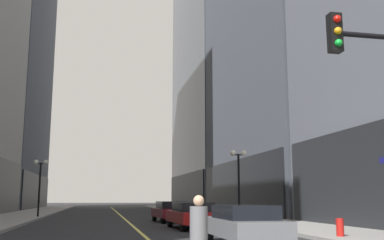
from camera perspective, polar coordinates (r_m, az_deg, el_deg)
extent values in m
plane|color=#262628|center=(40.96, -9.05, -11.88)|extent=(200.00, 200.00, 0.00)
cube|color=gray|center=(41.42, -20.75, -11.25)|extent=(4.50, 78.00, 0.15)
cube|color=gray|center=(42.15, 2.47, -11.83)|extent=(4.50, 78.00, 0.15)
cube|color=#E5D64C|center=(40.96, -9.05, -11.87)|extent=(0.16, 70.00, 0.01)
cube|color=black|center=(66.48, -19.24, -8.60)|extent=(0.50, 24.70, 4.69)
cube|color=black|center=(42.28, 5.74, -8.49)|extent=(0.50, 22.80, 5.00)
cube|color=#4C515B|center=(74.18, 5.30, 11.94)|extent=(15.68, 26.00, 58.01)
cube|color=black|center=(67.06, -0.76, -9.01)|extent=(0.50, 24.70, 5.00)
cube|color=slate|center=(15.25, 6.44, -13.38)|extent=(1.80, 4.61, 0.55)
cube|color=black|center=(15.01, 6.67, -11.62)|extent=(1.57, 2.58, 0.50)
cylinder|color=black|center=(16.62, 2.12, -14.09)|extent=(0.22, 0.64, 0.64)
cylinder|color=black|center=(17.04, 7.31, -13.91)|extent=(0.22, 0.64, 0.64)
cylinder|color=black|center=(14.03, 11.61, -14.69)|extent=(0.22, 0.64, 0.64)
cube|color=#B21919|center=(23.32, -0.07, -12.19)|extent=(1.99, 4.80, 0.55)
cube|color=black|center=(23.07, 0.07, -11.03)|extent=(1.71, 2.70, 0.50)
cylinder|color=black|center=(24.79, -2.82, -12.67)|extent=(0.24, 0.65, 0.64)
cylinder|color=black|center=(25.13, 0.89, -12.64)|extent=(0.24, 0.65, 0.64)
cylinder|color=black|center=(21.54, -1.18, -13.11)|extent=(0.24, 0.65, 0.64)
cylinder|color=black|center=(21.93, 3.05, -13.04)|extent=(0.24, 0.65, 0.64)
cube|color=maroon|center=(29.72, -2.82, -11.66)|extent=(1.95, 4.53, 0.55)
cube|color=black|center=(29.49, -2.73, -10.76)|extent=(1.65, 2.56, 0.50)
cylinder|color=black|center=(31.13, -4.79, -12.06)|extent=(0.25, 0.65, 0.64)
cylinder|color=black|center=(31.41, -2.00, -12.07)|extent=(0.25, 0.65, 0.64)
cylinder|color=black|center=(28.06, -3.75, -12.33)|extent=(0.25, 0.65, 0.64)
cylinder|color=black|center=(28.37, -0.66, -12.32)|extent=(0.25, 0.65, 0.64)
cylinder|color=slate|center=(8.72, 0.86, -12.93)|extent=(0.44, 0.44, 0.62)
sphere|color=tan|center=(8.70, 0.86, -10.21)|extent=(0.21, 0.21, 0.21)
cube|color=black|center=(10.75, 17.66, 10.47)|extent=(0.28, 0.24, 0.90)
sphere|color=red|center=(10.73, 17.95, 12.11)|extent=(0.17, 0.17, 0.17)
sphere|color=orange|center=(10.63, 18.03, 10.71)|extent=(0.17, 0.17, 0.17)
sphere|color=green|center=(10.54, 18.12, 9.28)|extent=(0.17, 0.17, 0.17)
cylinder|color=black|center=(36.55, -18.82, -8.45)|extent=(0.14, 0.14, 4.20)
cylinder|color=black|center=(36.64, -18.64, -5.25)|extent=(0.80, 0.06, 0.06)
sphere|color=white|center=(36.69, -19.17, -5.07)|extent=(0.36, 0.36, 0.36)
sphere|color=white|center=(36.61, -18.08, -5.12)|extent=(0.36, 0.36, 0.36)
cylinder|color=black|center=(27.65, 5.98, -8.64)|extent=(0.14, 0.14, 4.20)
cylinder|color=black|center=(27.77, 5.90, -4.41)|extent=(0.80, 0.06, 0.06)
sphere|color=white|center=(27.67, 5.20, -4.20)|extent=(0.36, 0.36, 0.36)
sphere|color=white|center=(27.88, 6.58, -4.21)|extent=(0.36, 0.36, 0.36)
cylinder|color=red|center=(17.92, 18.29, -13.04)|extent=(0.28, 0.28, 0.80)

